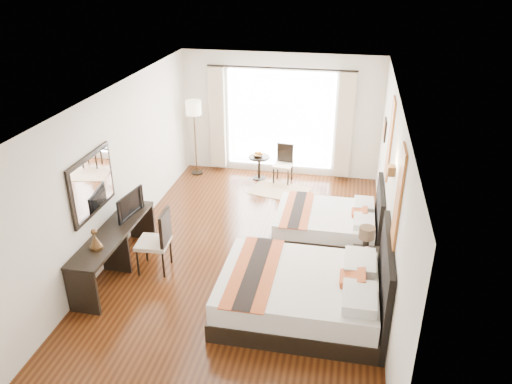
% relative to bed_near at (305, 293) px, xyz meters
% --- Properties ---
extents(floor, '(4.50, 7.50, 0.01)m').
position_rel_bed_near_xyz_m(floor, '(-1.14, 1.26, -0.35)').
color(floor, '#331709').
rests_on(floor, ground).
extents(ceiling, '(4.50, 7.50, 0.02)m').
position_rel_bed_near_xyz_m(ceiling, '(-1.14, 1.26, 2.45)').
color(ceiling, white).
rests_on(ceiling, wall_headboard).
extents(wall_headboard, '(0.01, 7.50, 2.80)m').
position_rel_bed_near_xyz_m(wall_headboard, '(1.11, 1.26, 1.06)').
color(wall_headboard, silver).
rests_on(wall_headboard, floor).
extents(wall_desk, '(0.01, 7.50, 2.80)m').
position_rel_bed_near_xyz_m(wall_desk, '(-3.38, 1.26, 1.06)').
color(wall_desk, silver).
rests_on(wall_desk, floor).
extents(wall_window, '(4.50, 0.01, 2.80)m').
position_rel_bed_near_xyz_m(wall_window, '(-1.14, 5.00, 1.06)').
color(wall_window, silver).
rests_on(wall_window, floor).
extents(wall_entry, '(4.50, 0.01, 2.80)m').
position_rel_bed_near_xyz_m(wall_entry, '(-1.14, -2.49, 1.06)').
color(wall_entry, silver).
rests_on(wall_entry, floor).
extents(window_glass, '(2.40, 0.02, 2.20)m').
position_rel_bed_near_xyz_m(window_glass, '(-1.14, 4.99, 0.96)').
color(window_glass, white).
rests_on(window_glass, wall_window).
extents(sheer_curtain, '(2.30, 0.02, 2.10)m').
position_rel_bed_near_xyz_m(sheer_curtain, '(-1.14, 4.93, 0.96)').
color(sheer_curtain, white).
rests_on(sheer_curtain, wall_window).
extents(drape_left, '(0.35, 0.14, 2.35)m').
position_rel_bed_near_xyz_m(drape_left, '(-2.59, 4.89, 0.94)').
color(drape_left, beige).
rests_on(drape_left, floor).
extents(drape_right, '(0.35, 0.14, 2.35)m').
position_rel_bed_near_xyz_m(drape_right, '(0.31, 4.89, 0.94)').
color(drape_right, beige).
rests_on(drape_right, floor).
extents(art_panel_near, '(0.03, 0.50, 1.35)m').
position_rel_bed_near_xyz_m(art_panel_near, '(1.09, -0.00, 1.61)').
color(art_panel_near, maroon).
rests_on(art_panel_near, wall_headboard).
extents(art_panel_far, '(0.03, 0.50, 1.35)m').
position_rel_bed_near_xyz_m(art_panel_far, '(1.09, 2.25, 1.61)').
color(art_panel_far, maroon).
rests_on(art_panel_far, wall_headboard).
extents(wall_sconce, '(0.10, 0.14, 0.14)m').
position_rel_bed_near_xyz_m(wall_sconce, '(1.05, 0.97, 1.58)').
color(wall_sconce, '#4F351C').
rests_on(wall_sconce, wall_headboard).
extents(mirror_frame, '(0.04, 1.25, 0.95)m').
position_rel_bed_near_xyz_m(mirror_frame, '(-3.36, 0.45, 1.21)').
color(mirror_frame, black).
rests_on(mirror_frame, wall_desk).
extents(mirror_glass, '(0.01, 1.12, 0.82)m').
position_rel_bed_near_xyz_m(mirror_glass, '(-3.33, 0.45, 1.21)').
color(mirror_glass, white).
rests_on(mirror_glass, mirror_frame).
extents(bed_near, '(2.35, 1.83, 1.33)m').
position_rel_bed_near_xyz_m(bed_near, '(0.00, 0.00, 0.00)').
color(bed_near, black).
rests_on(bed_near, floor).
extents(bed_far, '(1.89, 1.47, 1.06)m').
position_rel_bed_near_xyz_m(bed_far, '(0.22, 2.25, -0.06)').
color(bed_far, black).
rests_on(bed_far, floor).
extents(nightstand, '(0.42, 0.52, 0.50)m').
position_rel_bed_near_xyz_m(nightstand, '(0.84, 0.97, -0.09)').
color(nightstand, black).
rests_on(nightstand, floor).
extents(table_lamp, '(0.25, 0.25, 0.39)m').
position_rel_bed_near_xyz_m(table_lamp, '(0.82, 1.09, 0.43)').
color(table_lamp, black).
rests_on(table_lamp, nightstand).
extents(vase, '(0.12, 0.12, 0.12)m').
position_rel_bed_near_xyz_m(vase, '(0.84, 0.79, 0.22)').
color(vase, black).
rests_on(vase, nightstand).
extents(console_desk, '(0.50, 2.20, 0.76)m').
position_rel_bed_near_xyz_m(console_desk, '(-3.13, 0.45, 0.04)').
color(console_desk, black).
rests_on(console_desk, floor).
extents(television, '(0.20, 0.73, 0.42)m').
position_rel_bed_near_xyz_m(television, '(-3.11, 1.00, 0.62)').
color(television, black).
rests_on(television, console_desk).
extents(bronze_figurine, '(0.25, 0.25, 0.29)m').
position_rel_bed_near_xyz_m(bronze_figurine, '(-3.13, -0.07, 0.56)').
color(bronze_figurine, '#4F351C').
rests_on(bronze_figurine, console_desk).
extents(desk_chair, '(0.53, 0.53, 1.07)m').
position_rel_bed_near_xyz_m(desk_chair, '(-2.51, 0.63, -0.01)').
color(desk_chair, beige).
rests_on(desk_chair, floor).
extents(floor_lamp, '(0.35, 0.35, 1.75)m').
position_rel_bed_near_xyz_m(floor_lamp, '(-3.04, 4.55, 1.14)').
color(floor_lamp, black).
rests_on(floor_lamp, floor).
extents(side_table, '(0.48, 0.48, 0.55)m').
position_rel_bed_near_xyz_m(side_table, '(-1.54, 4.54, -0.06)').
color(side_table, black).
rests_on(side_table, floor).
extents(fruit_bowl, '(0.29, 0.29, 0.06)m').
position_rel_bed_near_xyz_m(fruit_bowl, '(-1.56, 4.52, 0.24)').
color(fruit_bowl, '#4B2C1A').
rests_on(fruit_bowl, side_table).
extents(window_chair, '(0.44, 0.44, 0.86)m').
position_rel_bed_near_xyz_m(window_chair, '(-0.98, 4.50, -0.08)').
color(window_chair, beige).
rests_on(window_chair, floor).
extents(jute_rug, '(1.37, 1.08, 0.01)m').
position_rel_bed_near_xyz_m(jute_rug, '(-0.97, 3.98, -0.34)').
color(jute_rug, tan).
rests_on(jute_rug, floor).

